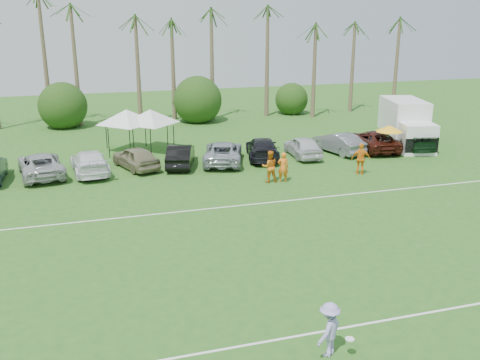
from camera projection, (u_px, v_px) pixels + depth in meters
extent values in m
cube|color=white|center=(256.00, 343.00, 16.34)|extent=(80.00, 0.10, 0.01)
cube|color=white|center=(182.00, 211.00, 27.32)|extent=(80.00, 0.10, 0.01)
cone|color=brown|center=(34.00, 66.00, 45.44)|extent=(0.44, 0.44, 11.00)
cone|color=brown|center=(84.00, 82.00, 46.99)|extent=(0.44, 0.44, 8.00)
cone|color=brown|center=(130.00, 75.00, 47.94)|extent=(0.44, 0.44, 9.00)
cone|color=brown|center=(174.00, 68.00, 48.90)|extent=(0.44, 0.44, 10.00)
cone|color=brown|center=(216.00, 61.00, 49.85)|extent=(0.44, 0.44, 11.00)
cone|color=brown|center=(266.00, 76.00, 51.67)|extent=(0.44, 0.44, 8.00)
cone|color=brown|center=(314.00, 69.00, 52.90)|extent=(0.44, 0.44, 9.00)
cone|color=brown|center=(360.00, 63.00, 54.13)|extent=(0.44, 0.44, 10.00)
cone|color=brown|center=(395.00, 57.00, 55.09)|extent=(0.44, 0.44, 11.00)
cylinder|color=brown|center=(64.00, 118.00, 48.33)|extent=(0.30, 0.30, 1.40)
sphere|color=#1A3A10|center=(63.00, 106.00, 48.00)|extent=(4.00, 4.00, 4.00)
cylinder|color=brown|center=(194.00, 111.00, 51.63)|extent=(0.30, 0.30, 1.40)
sphere|color=#1A3A10|center=(194.00, 100.00, 51.31)|extent=(4.00, 4.00, 4.00)
cylinder|color=brown|center=(290.00, 107.00, 54.39)|extent=(0.30, 0.30, 1.40)
sphere|color=#1A3A10|center=(291.00, 96.00, 54.06)|extent=(4.00, 4.00, 4.00)
imported|color=orange|center=(283.00, 167.00, 31.93)|extent=(0.76, 0.61, 1.83)
imported|color=orange|center=(270.00, 167.00, 31.89)|extent=(1.02, 0.84, 1.93)
imported|color=orange|center=(361.00, 159.00, 33.43)|extent=(1.27, 0.94, 2.01)
cube|color=white|center=(404.00, 116.00, 41.40)|extent=(3.69, 5.25, 2.59)
cube|color=white|center=(418.00, 139.00, 38.55)|extent=(2.77, 2.40, 2.17)
cube|color=black|center=(421.00, 145.00, 37.90)|extent=(2.38, 0.89, 1.03)
cube|color=#E5590C|center=(420.00, 122.00, 41.59)|extent=(0.43, 1.61, 0.93)
cylinder|color=black|center=(402.00, 146.00, 38.89)|extent=(0.53, 0.98, 0.93)
cylinder|color=black|center=(430.00, 146.00, 38.97)|extent=(0.53, 0.98, 0.93)
cylinder|color=black|center=(384.00, 134.00, 43.04)|extent=(0.53, 0.98, 0.93)
cylinder|color=black|center=(409.00, 134.00, 43.12)|extent=(0.53, 0.98, 0.93)
cylinder|color=black|center=(109.00, 143.00, 37.30)|extent=(0.06, 0.06, 2.08)
cylinder|color=black|center=(151.00, 141.00, 38.10)|extent=(0.06, 0.06, 2.08)
cylinder|color=black|center=(106.00, 135.00, 39.97)|extent=(0.06, 0.06, 2.08)
cylinder|color=black|center=(146.00, 133.00, 40.77)|extent=(0.06, 0.06, 2.08)
pyramid|color=white|center=(126.00, 109.00, 38.42)|extent=(4.49, 4.49, 1.04)
cylinder|color=black|center=(133.00, 143.00, 37.63)|extent=(0.06, 0.06, 2.05)
cylinder|color=black|center=(174.00, 140.00, 38.42)|extent=(0.06, 0.06, 2.05)
cylinder|color=black|center=(129.00, 134.00, 40.25)|extent=(0.06, 0.06, 2.05)
cylinder|color=black|center=(167.00, 132.00, 41.04)|extent=(0.06, 0.06, 2.05)
pyramid|color=silver|center=(150.00, 109.00, 38.73)|extent=(4.42, 4.42, 1.02)
cylinder|color=black|center=(388.00, 142.00, 38.07)|extent=(0.05, 0.05, 1.94)
cone|color=yellow|center=(389.00, 128.00, 37.78)|extent=(1.94, 1.94, 0.44)
imported|color=#A499DA|center=(329.00, 329.00, 15.57)|extent=(1.26, 1.15, 1.70)
cylinder|color=white|center=(350.00, 339.00, 15.50)|extent=(0.27, 0.27, 0.03)
imported|color=#ACACAE|center=(41.00, 165.00, 33.11)|extent=(3.22, 5.62, 1.48)
imported|color=white|center=(89.00, 162.00, 33.72)|extent=(2.51, 5.25, 1.48)
imported|color=gray|center=(136.00, 158.00, 34.79)|extent=(3.08, 4.67, 1.48)
imported|color=black|center=(180.00, 155.00, 35.36)|extent=(2.74, 4.74, 1.48)
imported|color=#9A9EA8|center=(223.00, 152.00, 36.11)|extent=(3.93, 5.81, 1.48)
imported|color=black|center=(262.00, 148.00, 37.22)|extent=(3.20, 5.43, 1.48)
imported|color=silver|center=(303.00, 146.00, 37.72)|extent=(2.01, 4.43, 1.48)
imported|color=slate|center=(338.00, 143.00, 38.79)|extent=(2.57, 4.72, 1.48)
imported|color=#42160F|center=(374.00, 140.00, 39.54)|extent=(3.22, 5.62, 1.48)
imported|color=black|center=(412.00, 139.00, 39.92)|extent=(3.05, 5.40, 1.48)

